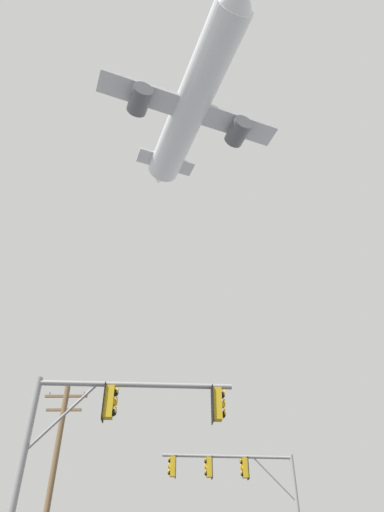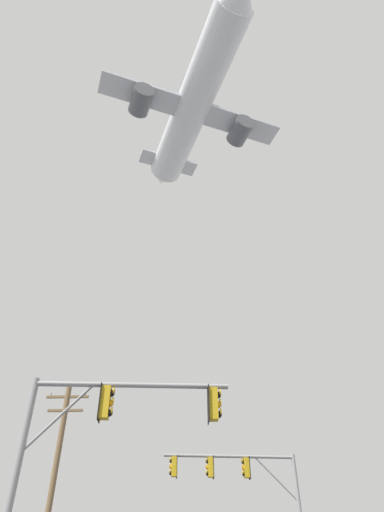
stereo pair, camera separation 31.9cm
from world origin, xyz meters
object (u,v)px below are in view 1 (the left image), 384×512
Objects in this scene: signal_pole_near at (103,429)px; airplane at (193,103)px; utility_pole at (53,476)px; signal_pole_far at (242,483)px.

signal_pole_near is 0.21× the size of airplane.
utility_pole is 42.44m from airplane.
signal_pole_near is 0.64× the size of utility_pole.
airplane is (6.51, 8.30, 41.10)m from utility_pole.
airplane is at bearing 110.62° from signal_pole_far.
signal_pole_far is 0.74× the size of utility_pole.
signal_pole_far is 0.24× the size of airplane.
signal_pole_far is (4.76, 11.59, 0.38)m from signal_pole_near.
airplane reaches higher than utility_pole.
utility_pole is at bearing -169.49° from signal_pole_far.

